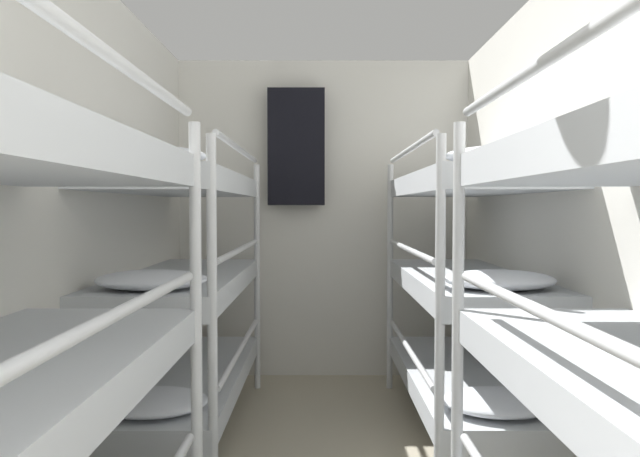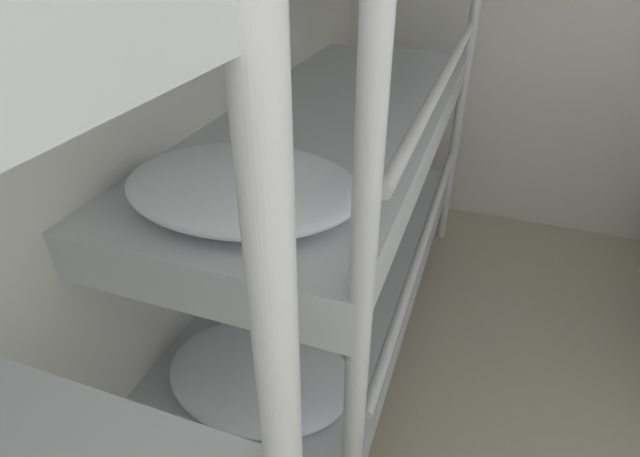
{
  "view_description": "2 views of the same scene",
  "coord_description": "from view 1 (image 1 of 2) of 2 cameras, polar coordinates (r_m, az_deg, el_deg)",
  "views": [
    {
      "loc": [
        -0.03,
        0.2,
        1.36
      ],
      "look_at": [
        -0.01,
        3.68,
        1.23
      ],
      "focal_mm": 32.0,
      "sensor_mm": 36.0,
      "label": 1
    },
    {
      "loc": [
        -0.35,
        2.05,
        1.51
      ],
      "look_at": [
        -0.69,
        3.01,
        0.86
      ],
      "focal_mm": 28.0,
      "sensor_mm": 36.0,
      "label": 2
    }
  ],
  "objects": [
    {
      "name": "wall_right",
      "position": [
        2.5,
        28.73,
        -0.31
      ],
      "size": [
        0.06,
        4.88,
        2.53
      ],
      "color": "silver",
      "rests_on": "ground_plane"
    },
    {
      "name": "wall_left",
      "position": [
        2.47,
        -28.09,
        -0.32
      ],
      "size": [
        0.06,
        4.88,
        2.53
      ],
      "color": "silver",
      "rests_on": "ground_plane"
    },
    {
      "name": "bunk_stack_right_far",
      "position": [
        3.42,
        14.16,
        -5.26
      ],
      "size": [
        0.68,
        1.82,
        1.71
      ],
      "color": "silver",
      "rests_on": "ground_plane"
    },
    {
      "name": "bunk_stack_left_far",
      "position": [
        3.4,
        -13.72,
        -5.29
      ],
      "size": [
        0.68,
        1.82,
        1.71
      ],
      "color": "silver",
      "rests_on": "ground_plane"
    },
    {
      "name": "hanging_coat",
      "position": [
        4.48,
        -2.59,
        8.12
      ],
      "size": [
        0.44,
        0.12,
        0.9
      ],
      "color": "black"
    },
    {
      "name": "wall_back",
      "position": [
        4.6,
        0.11,
        0.93
      ],
      "size": [
        2.43,
        0.06,
        2.53
      ],
      "color": "silver",
      "rests_on": "ground_plane"
    }
  ]
}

